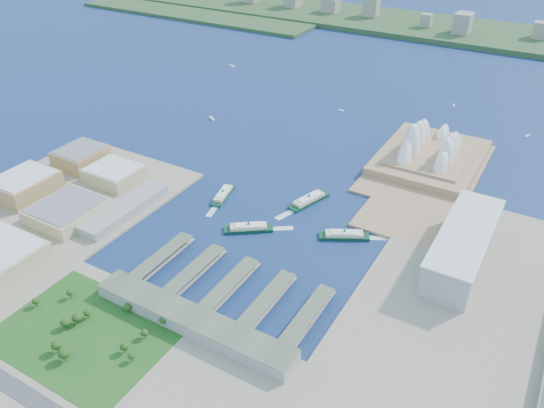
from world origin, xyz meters
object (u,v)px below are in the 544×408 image
Objects in this scene: ferry_c at (248,226)px; ferry_d at (344,234)px; ferry_b at (309,198)px; ferry_a at (223,193)px; opera_house at (433,141)px; toaster_building at (463,245)px.

ferry_c is 106.61m from ferry_d.
ferry_b reaches higher than ferry_d.
ferry_a is 0.88× the size of ferry_b.
ferry_b reaches higher than ferry_a.
opera_house is 3.10× the size of ferry_b.
opera_house reaches higher than ferry_b.
opera_house is 294.42m from ferry_c.
ferry_b is at bearing -55.91° from ferry_c.
ferry_d is (-30.28, -222.04, -26.82)m from opera_house.
ferry_b is at bearing -118.60° from opera_house.
toaster_building reaches higher than ferry_b.
opera_house is 3.29× the size of ferry_d.
opera_house is at bearing 35.39° from ferry_a.
ferry_a is at bearing -176.24° from toaster_building.
ferry_d is (66.30, -44.93, -0.32)m from ferry_b.
ferry_d is at bearing -169.61° from toaster_building.
toaster_building reaches higher than ferry_a.
toaster_building is 2.83× the size of ferry_d.
toaster_building is at bearing -65.77° from opera_house.
opera_house is 203.47m from ferry_b.
toaster_building is at bearing -9.21° from ferry_a.
ferry_a is at bearing 20.12° from ferry_c.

